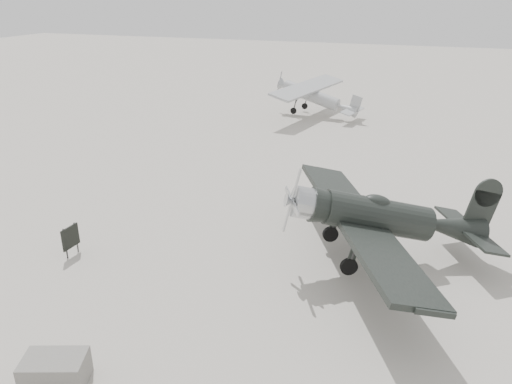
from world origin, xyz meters
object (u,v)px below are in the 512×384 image
at_px(lowwing_monoplane, 387,218).
at_px(sign_board, 70,238).
at_px(equipment_block, 55,371).
at_px(highwing_monoplane, 314,94).

height_order(lowwing_monoplane, sign_board, lowwing_monoplane).
bearing_deg(lowwing_monoplane, equipment_block, -155.36).
height_order(equipment_block, sign_board, sign_board).
relative_size(lowwing_monoplane, sign_board, 8.47).
xyz_separation_m(lowwing_monoplane, equipment_block, (-7.49, -9.17, -1.50)).
bearing_deg(highwing_monoplane, sign_board, -85.70).
distance_m(equipment_block, sign_board, 7.11).
relative_size(highwing_monoplane, sign_board, 8.07).
xyz_separation_m(highwing_monoplane, equipment_block, (0.26, -31.29, -1.41)).
relative_size(equipment_block, sign_board, 1.28).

